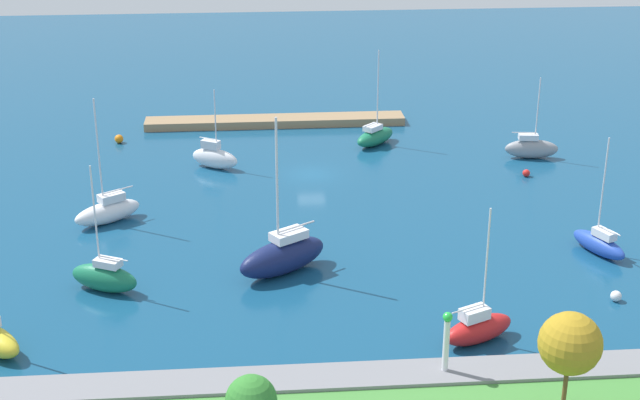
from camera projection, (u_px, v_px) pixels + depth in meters
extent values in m
plane|color=navy|center=(311.00, 174.00, 85.13)|extent=(160.00, 160.00, 0.00)
cube|color=#997A56|center=(275.00, 121.00, 98.96)|extent=(27.69, 2.94, 0.84)
cube|color=gray|center=(356.00, 382.00, 52.45)|extent=(63.46, 2.62, 1.10)
cylinder|color=silver|center=(446.00, 346.00, 52.02)|extent=(0.36, 0.36, 3.20)
sphere|color=green|center=(448.00, 317.00, 51.32)|extent=(0.56, 0.56, 0.56)
cylinder|color=brown|center=(565.00, 387.00, 48.46)|extent=(0.25, 0.25, 3.31)
sphere|color=#AD841E|center=(570.00, 343.00, 47.45)|extent=(3.32, 3.32, 3.32)
sphere|color=#337F2D|center=(251.00, 400.00, 43.33)|extent=(2.47, 2.47, 2.47)
ellipsoid|color=#19724C|center=(375.00, 137.00, 92.68)|extent=(5.10, 5.10, 1.65)
cube|color=silver|center=(373.00, 128.00, 91.97)|extent=(2.16, 2.16, 0.53)
cylinder|color=silver|center=(378.00, 90.00, 91.05)|extent=(0.13, 0.13, 7.98)
cylinder|color=silver|center=(371.00, 124.00, 91.60)|extent=(1.47, 1.47, 0.10)
ellipsoid|color=white|center=(215.00, 158.00, 86.34)|extent=(4.85, 3.61, 1.90)
cube|color=silver|center=(211.00, 144.00, 85.98)|extent=(1.92, 1.60, 0.78)
cylinder|color=silver|center=(215.00, 120.00, 84.81)|extent=(0.11, 0.11, 5.71)
cylinder|color=silver|center=(208.00, 138.00, 85.89)|extent=(1.61, 0.98, 0.09)
ellipsoid|color=red|center=(478.00, 329.00, 57.34)|extent=(5.25, 3.66, 1.69)
cube|color=silver|center=(475.00, 314.00, 56.69)|extent=(2.06, 1.69, 0.75)
cylinder|color=silver|center=(487.00, 264.00, 55.76)|extent=(0.12, 0.12, 7.28)
cylinder|color=silver|center=(468.00, 308.00, 56.24)|extent=(2.23, 1.11, 0.10)
ellipsoid|color=#2347B2|center=(599.00, 244.00, 69.18)|extent=(3.42, 5.21, 1.48)
cube|color=silver|center=(604.00, 234.00, 68.46)|extent=(1.54, 2.02, 0.60)
cylinder|color=silver|center=(603.00, 187.00, 67.67)|extent=(0.12, 0.12, 7.62)
cylinder|color=silver|center=(609.00, 230.00, 67.94)|extent=(1.01, 2.03, 0.10)
ellipsoid|color=#141E4C|center=(283.00, 257.00, 66.02)|extent=(7.31, 5.96, 2.49)
cube|color=silver|center=(289.00, 235.00, 65.76)|extent=(2.95, 2.62, 0.64)
cylinder|color=silver|center=(277.00, 182.00, 63.59)|extent=(0.17, 0.17, 9.27)
cylinder|color=silver|center=(296.00, 227.00, 65.96)|extent=(2.75, 1.89, 0.14)
ellipsoid|color=gray|center=(531.00, 149.00, 88.93)|extent=(5.23, 2.06, 1.87)
cube|color=silver|center=(528.00, 137.00, 88.48)|extent=(1.93, 1.09, 0.56)
cylinder|color=silver|center=(538.00, 109.00, 87.41)|extent=(0.12, 0.12, 6.12)
cylinder|color=silver|center=(524.00, 133.00, 88.34)|extent=(2.26, 0.36, 0.10)
ellipsoid|color=#19724C|center=(104.00, 278.00, 63.57)|extent=(5.30, 3.69, 1.93)
cube|color=silver|center=(108.00, 263.00, 62.98)|extent=(2.08, 1.69, 0.53)
cylinder|color=silver|center=(95.00, 216.00, 61.92)|extent=(0.12, 0.12, 7.25)
cylinder|color=silver|center=(113.00, 258.00, 62.67)|extent=(2.09, 1.05, 0.10)
ellipsoid|color=white|center=(108.00, 212.00, 74.54)|extent=(5.71, 4.77, 1.75)
cube|color=silver|center=(111.00, 197.00, 74.35)|extent=(2.31, 2.07, 0.66)
cylinder|color=silver|center=(99.00, 152.00, 72.39)|extent=(0.14, 0.14, 8.71)
cylinder|color=silver|center=(118.00, 190.00, 74.53)|extent=(2.28, 1.65, 0.11)
sphere|color=white|center=(616.00, 296.00, 62.38)|extent=(0.75, 0.75, 0.75)
sphere|color=red|center=(526.00, 173.00, 84.48)|extent=(0.68, 0.68, 0.68)
sphere|color=orange|center=(119.00, 139.00, 93.35)|extent=(0.87, 0.87, 0.87)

